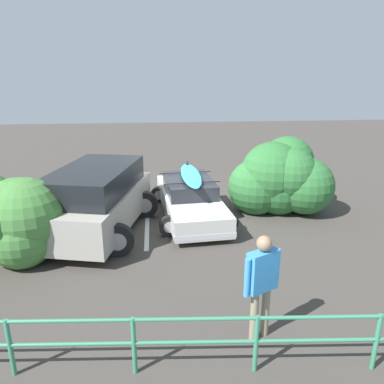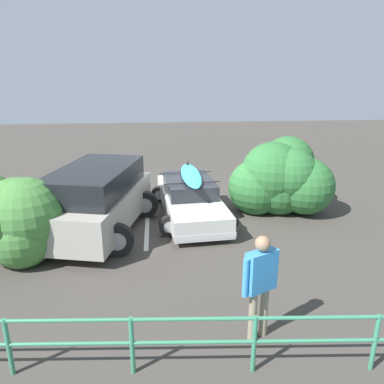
# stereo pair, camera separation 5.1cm
# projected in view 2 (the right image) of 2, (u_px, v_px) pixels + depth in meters

# --- Properties ---
(ground_plane) EXTENTS (44.00, 44.00, 0.02)m
(ground_plane) POSITION_uv_depth(u_px,v_px,m) (182.00, 208.00, 12.18)
(ground_plane) COLOR #423D38
(ground_plane) RESTS_ON ground
(parking_stripe) EXTENTS (0.12, 4.59, 0.00)m
(parking_stripe) POSITION_uv_depth(u_px,v_px,m) (148.00, 217.00, 11.39)
(parking_stripe) COLOR silver
(parking_stripe) RESTS_ON ground
(sedan_car) EXTENTS (2.40, 4.61, 1.42)m
(sedan_car) POSITION_uv_depth(u_px,v_px,m) (190.00, 198.00, 11.38)
(sedan_car) COLOR silver
(sedan_car) RESTS_ON ground
(suv_car) EXTENTS (3.27, 4.59, 1.83)m
(suv_car) POSITION_uv_depth(u_px,v_px,m) (97.00, 199.00, 10.05)
(suv_car) COLOR #9E998E
(suv_car) RESTS_ON ground
(person_bystander) EXTENTS (0.65, 0.42, 1.83)m
(person_bystander) POSITION_uv_depth(u_px,v_px,m) (260.00, 279.00, 5.89)
(person_bystander) COLOR gray
(person_bystander) RESTS_ON ground
(railing_fence) EXTENTS (10.55, 0.90, 0.93)m
(railing_fence) POSITION_uv_depth(u_px,v_px,m) (132.00, 336.00, 5.30)
(railing_fence) COLOR #387F5B
(railing_fence) RESTS_ON ground
(bush_near_left) EXTENTS (3.17, 2.55, 2.38)m
(bush_near_left) POSITION_uv_depth(u_px,v_px,m) (282.00, 179.00, 11.60)
(bush_near_left) COLOR brown
(bush_near_left) RESTS_ON ground
(bush_near_right) EXTENTS (2.93, 2.40, 2.15)m
(bush_near_right) POSITION_uv_depth(u_px,v_px,m) (8.00, 217.00, 8.53)
(bush_near_right) COLOR brown
(bush_near_right) RESTS_ON ground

